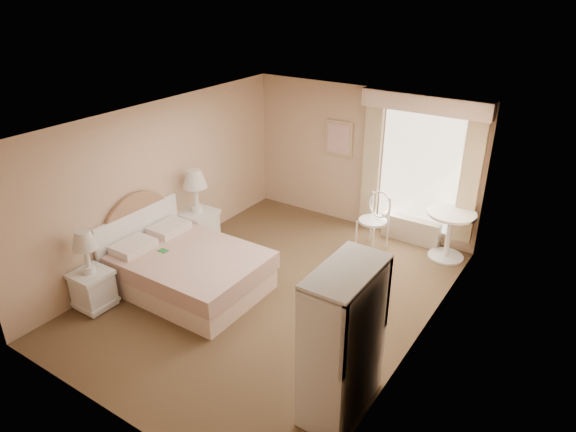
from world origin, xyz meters
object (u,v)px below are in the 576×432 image
Objects in this scene: nightstand_near at (92,280)px; armoire at (343,353)px; bed at (186,268)px; round_table at (450,228)px; nightstand_far at (198,219)px; cafe_chair at (376,216)px.

armoire is at bearing 4.50° from nightstand_near.
bed reaches higher than round_table.
nightstand_far is 1.67× the size of round_table.
bed reaches higher than cafe_chair.
round_table is 3.73m from armoire.
nightstand_near reaches higher than cafe_chair.
nightstand_near is 1.44× the size of round_table.
nightstand_far is 4.08m from armoire.
nightstand_near is 2.10m from nightstand_far.
round_table is at bearing 90.95° from armoire.
round_table is at bearing 28.02° from nightstand_far.
nightstand_far is at bearing 90.00° from nightstand_near.
nightstand_far is at bearing 153.55° from armoire.
armoire is (1.20, -3.43, 0.14)m from cafe_chair.
cafe_chair is at bearing 109.33° from armoire.
armoire is (2.94, -0.77, 0.36)m from bed.
nightstand_far reaches higher than bed.
cafe_chair is (1.73, 2.66, 0.23)m from bed.
round_table is 0.48× the size of armoire.
bed is at bearing -107.21° from cafe_chair.
cafe_chair is 0.58× the size of armoire.
armoire reaches higher than round_table.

